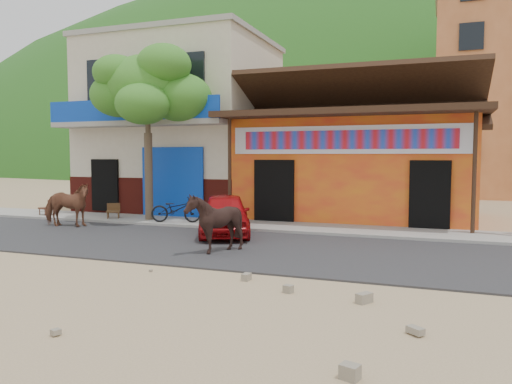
# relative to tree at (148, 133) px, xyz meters

# --- Properties ---
(ground) EXTENTS (120.00, 120.00, 0.00)m
(ground) POSITION_rel_tree_xyz_m (4.60, -5.80, -3.12)
(ground) COLOR #9E825B
(ground) RESTS_ON ground
(road) EXTENTS (60.00, 5.00, 0.04)m
(road) POSITION_rel_tree_xyz_m (4.60, -3.30, -3.10)
(road) COLOR #28282B
(road) RESTS_ON ground
(sidewalk) EXTENTS (60.00, 2.00, 0.12)m
(sidewalk) POSITION_rel_tree_xyz_m (4.60, 0.20, -3.06)
(sidewalk) COLOR gray
(sidewalk) RESTS_ON ground
(dance_club) EXTENTS (8.00, 6.00, 3.60)m
(dance_club) POSITION_rel_tree_xyz_m (6.60, 4.20, -1.32)
(dance_club) COLOR orange
(dance_club) RESTS_ON ground
(cafe_building) EXTENTS (7.00, 6.00, 7.00)m
(cafe_building) POSITION_rel_tree_xyz_m (-0.90, 4.20, 0.38)
(cafe_building) COLOR beige
(cafe_building) RESTS_ON ground
(hillside) EXTENTS (100.00, 40.00, 24.00)m
(hillside) POSITION_rel_tree_xyz_m (4.60, 64.20, 8.88)
(hillside) COLOR #194C14
(hillside) RESTS_ON ground
(tree) EXTENTS (3.00, 3.00, 6.00)m
(tree) POSITION_rel_tree_xyz_m (0.00, 0.00, 0.00)
(tree) COLOR #2D721E
(tree) RESTS_ON sidewalk
(cow_tan) EXTENTS (1.81, 1.12, 1.42)m
(cow_tan) POSITION_rel_tree_xyz_m (-1.85, -1.97, -2.37)
(cow_tan) COLOR brown
(cow_tan) RESTS_ON road
(cow_dark) EXTENTS (1.61, 1.52, 1.43)m
(cow_dark) POSITION_rel_tree_xyz_m (4.51, -4.25, -2.36)
(cow_dark) COLOR black
(cow_dark) RESTS_ON road
(red_car) EXTENTS (2.71, 3.80, 1.20)m
(red_car) POSITION_rel_tree_xyz_m (3.60, -1.63, -2.48)
(red_car) COLOR #A50B0F
(red_car) RESTS_ON road
(scooter) EXTENTS (1.77, 1.04, 0.88)m
(scooter) POSITION_rel_tree_xyz_m (1.26, -0.36, -2.56)
(scooter) COLOR black
(scooter) RESTS_ON sidewalk
(cafe_chair_left) EXTENTS (0.58, 0.58, 1.00)m
(cafe_chair_left) POSITION_rel_tree_xyz_m (-4.38, -0.14, -2.50)
(cafe_chair_left) COLOR #4F281A
(cafe_chair_left) RESTS_ON sidewalk
(cafe_chair_right) EXTENTS (0.63, 0.63, 0.97)m
(cafe_chair_right) POSITION_rel_tree_xyz_m (-1.40, -0.14, -2.51)
(cafe_chair_right) COLOR #4D2B19
(cafe_chair_right) RESTS_ON sidewalk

